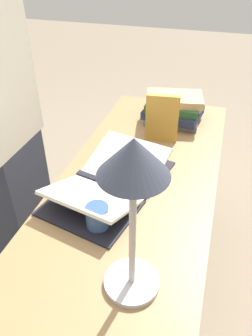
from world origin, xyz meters
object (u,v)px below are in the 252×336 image
Objects in this scene: coffee_mug at (98,217)px; book_stack_tall at (173,109)px; open_book at (111,181)px; reading_lamp at (133,182)px; book_standing_upright at (162,119)px; person_reader at (2,136)px.

book_stack_tall is at bearing 172.97° from coffee_mug.
coffee_mug is (0.21, 0.03, 0.02)m from open_book.
open_book is 1.25× the size of reading_lamp.
book_standing_upright is 0.84m from reading_lamp.
book_standing_upright is at bearing 172.43° from coffee_mug.
person_reader is (-0.08, -0.52, 0.07)m from open_book.
coffee_mug is at bearing -137.10° from reading_lamp.
open_book is at bearing -171.96° from coffee_mug.
reading_lamp is (0.80, 0.08, 0.25)m from book_standing_upright.
open_book is 2.62× the size of book_standing_upright.
book_stack_tall is at bearing -179.71° from open_book.
book_stack_tall is 1.36× the size of book_standing_upright.
reading_lamp reaches higher than coffee_mug.
coffee_mug is at bearing -7.03° from book_stack_tall.
open_book is at bearing -21.99° from book_standing_upright.
book_standing_upright is at bearing -5.42° from book_stack_tall.
open_book is 0.53m from person_reader.
open_book is 0.21m from coffee_mug.
book_stack_tall is 1.05m from reading_lamp.
book_stack_tall is at bearing 168.01° from book_standing_upright.
book_standing_upright is at bearing 176.99° from open_book.
person_reader is (0.53, -0.65, 0.02)m from book_stack_tall.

